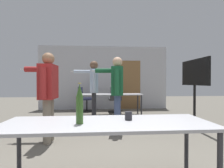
{
  "coord_description": "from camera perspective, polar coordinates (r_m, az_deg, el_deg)",
  "views": [
    {
      "loc": [
        -0.24,
        -1.5,
        1.15
      ],
      "look_at": [
        0.07,
        2.41,
        1.1
      ],
      "focal_mm": 28.0,
      "sensor_mm": 36.0,
      "label": 1
    }
  ],
  "objects": [
    {
      "name": "back_wall",
      "position": [
        7.4,
        -2.4,
        1.98
      ],
      "size": [
        5.39,
        0.12,
        2.65
      ],
      "color": "#BCBCC1",
      "rests_on": "ground_plane"
    },
    {
      "name": "conference_table_near",
      "position": [
        1.87,
        -1.6,
        -14.14
      ],
      "size": [
        2.15,
        0.73,
        0.73
      ],
      "color": "#A8A8AD",
      "rests_on": "ground_plane"
    },
    {
      "name": "conference_table_far",
      "position": [
        6.02,
        -0.73,
        -3.89
      ],
      "size": [
        2.2,
        0.66,
        0.73
      ],
      "color": "#A8A8AD",
      "rests_on": "ground_plane"
    },
    {
      "name": "tv_screen",
      "position": [
        4.79,
        25.39,
        -0.02
      ],
      "size": [
        0.44,
        1.19,
        1.71
      ],
      "rotation": [
        0.0,
        0.0,
        -1.57
      ],
      "color": "black",
      "rests_on": "ground_plane"
    },
    {
      "name": "person_left_plaid",
      "position": [
        4.11,
        1.57,
        -0.86
      ],
      "size": [
        0.78,
        0.78,
        1.73
      ],
      "rotation": [
        0.0,
        0.0,
        1.42
      ],
      "color": "#3D4C75",
      "rests_on": "ground_plane"
    },
    {
      "name": "person_right_polo",
      "position": [
        3.55,
        -20.28,
        -1.43
      ],
      "size": [
        0.78,
        0.72,
        1.7
      ],
      "rotation": [
        0.0,
        0.0,
        1.54
      ],
      "color": "slate",
      "rests_on": "ground_plane"
    },
    {
      "name": "person_near_casual",
      "position": [
        5.0,
        -6.1,
        -0.21
      ],
      "size": [
        0.81,
        0.58,
        1.74
      ],
      "rotation": [
        0.0,
        0.0,
        1.65
      ],
      "color": "#28282D",
      "rests_on": "ground_plane"
    },
    {
      "name": "office_chair_side_rolled",
      "position": [
        6.62,
        1.05,
        -5.36
      ],
      "size": [
        0.52,
        0.56,
        0.95
      ],
      "rotation": [
        0.0,
        0.0,
        0.05
      ],
      "color": "black",
      "rests_on": "ground_plane"
    },
    {
      "name": "office_chair_mid_tucked",
      "position": [
        6.88,
        -8.85,
        -5.11
      ],
      "size": [
        0.65,
        0.61,
        0.95
      ],
      "rotation": [
        0.0,
        0.0,
        5.09
      ],
      "color": "black",
      "rests_on": "ground_plane"
    },
    {
      "name": "beer_bottle",
      "position": [
        1.77,
        -10.54,
        -6.59
      ],
      "size": [
        0.07,
        0.07,
        0.41
      ],
      "color": "#2D511E",
      "rests_on": "conference_table_near"
    },
    {
      "name": "drink_cup",
      "position": [
        1.94,
        5.41,
        -10.3
      ],
      "size": [
        0.08,
        0.08,
        0.09
      ],
      "color": "#232328",
      "rests_on": "conference_table_near"
    }
  ]
}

